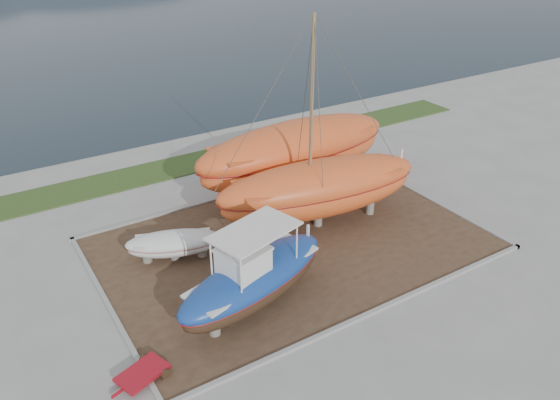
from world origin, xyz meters
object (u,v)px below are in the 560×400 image
blue_caique (254,270)px  red_trailer (143,376)px  white_dinghy (174,246)px  orange_sailboat (321,129)px  orange_bare_hull (295,159)px

blue_caique → red_trailer: (-5.26, -1.29, -1.71)m
white_dinghy → red_trailer: bearing=-100.2°
orange_sailboat → orange_bare_hull: orange_sailboat is taller
orange_bare_hull → red_trailer: (-12.45, -9.21, -1.90)m
blue_caique → orange_sailboat: orange_sailboat is taller
blue_caique → orange_sailboat: (6.06, 3.99, 3.49)m
orange_sailboat → blue_caique: bearing=-137.9°
white_dinghy → orange_sailboat: orange_sailboat is taller
orange_sailboat → red_trailer: size_ratio=4.19×
blue_caique → orange_bare_hull: (7.18, 7.91, 0.19)m
blue_caique → white_dinghy: size_ratio=1.73×
blue_caique → red_trailer: bearing=178.2°
orange_bare_hull → blue_caique: bearing=-134.1°
orange_bare_hull → red_trailer: bearing=-145.3°
white_dinghy → orange_sailboat: bearing=12.7°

